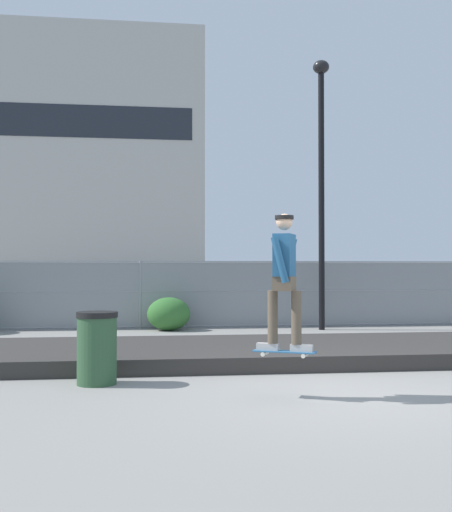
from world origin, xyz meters
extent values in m
plane|color=gray|center=(0.00, 0.00, 0.00)|extent=(120.00, 120.00, 0.00)
cube|color=#33302D|center=(0.00, 3.44, 0.13)|extent=(14.51, 3.39, 0.26)
cube|color=#2D608C|center=(-0.67, -0.05, 0.59)|extent=(0.81, 0.53, 0.02)
cylinder|color=silver|center=(-0.39, -0.08, 0.56)|extent=(0.06, 0.05, 0.05)
cylinder|color=silver|center=(-0.47, -0.25, 0.56)|extent=(0.06, 0.05, 0.05)
cylinder|color=silver|center=(-0.86, 0.14, 0.56)|extent=(0.06, 0.05, 0.05)
cylinder|color=silver|center=(-0.94, -0.02, 0.56)|extent=(0.06, 0.05, 0.05)
cube|color=#99999E|center=(-0.43, -0.17, 0.58)|extent=(0.11, 0.15, 0.01)
cube|color=#99999E|center=(-0.90, 0.06, 0.58)|extent=(0.11, 0.15, 0.01)
cube|color=#B2ADA8|center=(-0.47, -0.15, 0.65)|extent=(0.30, 0.21, 0.09)
cube|color=#B2ADA8|center=(-0.86, 0.04, 0.65)|extent=(0.30, 0.21, 0.09)
cylinder|color=brown|center=(-0.53, -0.12, 1.03)|extent=(0.13, 0.13, 0.67)
cylinder|color=brown|center=(-0.80, 0.01, 1.03)|extent=(0.13, 0.13, 0.67)
cube|color=brown|center=(-0.67, -0.05, 1.46)|extent=(0.36, 0.41, 0.18)
cube|color=navy|center=(-0.67, -0.05, 1.82)|extent=(0.36, 0.44, 0.54)
cylinder|color=navy|center=(-0.56, 0.17, 1.76)|extent=(0.25, 0.18, 0.58)
cylinder|color=navy|center=(-0.77, -0.27, 1.76)|extent=(0.25, 0.18, 0.58)
sphere|color=tan|center=(-0.67, -0.05, 2.24)|extent=(0.21, 0.21, 0.21)
cylinder|color=black|center=(-0.67, -0.05, 2.30)|extent=(0.24, 0.24, 0.05)
cylinder|color=gray|center=(-2.56, 9.40, 0.93)|extent=(0.06, 0.06, 1.85)
cylinder|color=gray|center=(2.56, 9.40, 0.93)|extent=(0.06, 0.06, 1.85)
cylinder|color=gray|center=(0.00, 9.40, 1.81)|extent=(25.56, 0.04, 0.04)
cylinder|color=gray|center=(0.00, 9.40, 1.02)|extent=(25.56, 0.04, 0.04)
cylinder|color=gray|center=(0.00, 9.40, 0.06)|extent=(25.56, 0.04, 0.04)
cube|color=gray|center=(0.00, 9.40, 0.93)|extent=(25.56, 0.01, 1.85)
cylinder|color=black|center=(2.29, 8.54, 3.46)|extent=(0.16, 0.16, 6.92)
ellipsoid|color=black|center=(2.29, 8.54, 7.10)|extent=(0.44, 0.44, 0.36)
cube|color=maroon|center=(-3.00, 12.27, 0.67)|extent=(4.48, 2.01, 0.70)
cube|color=#23282D|center=(-3.20, 12.28, 1.34)|extent=(2.28, 1.71, 0.64)
cylinder|color=black|center=(-1.59, 13.06, 0.32)|extent=(0.65, 0.27, 0.64)
cylinder|color=black|center=(-1.68, 11.35, 0.32)|extent=(0.65, 0.27, 0.64)
cylinder|color=black|center=(-4.32, 13.19, 0.32)|extent=(0.65, 0.27, 0.64)
cylinder|color=black|center=(-4.40, 11.48, 0.32)|extent=(0.65, 0.27, 0.64)
cube|color=#B7BABF|center=(2.96, 12.78, 0.67)|extent=(4.45, 1.94, 0.70)
cube|color=#23282D|center=(2.76, 12.79, 1.34)|extent=(2.25, 1.67, 0.64)
cylinder|color=black|center=(4.35, 13.60, 0.32)|extent=(0.65, 0.26, 0.64)
cylinder|color=black|center=(4.29, 11.89, 0.32)|extent=(0.65, 0.26, 0.64)
cylinder|color=black|center=(1.62, 13.68, 0.32)|extent=(0.65, 0.26, 0.64)
cylinder|color=black|center=(1.57, 11.97, 0.32)|extent=(0.65, 0.26, 0.64)
cylinder|color=black|center=(7.28, 13.49, 0.32)|extent=(0.64, 0.25, 0.64)
cylinder|color=black|center=(7.30, 11.78, 0.32)|extent=(0.64, 0.25, 0.64)
cube|color=#B2AFA8|center=(-10.39, 47.62, 10.35)|extent=(25.13, 13.91, 20.71)
cube|color=#1E232B|center=(-10.39, 40.65, 12.84)|extent=(23.12, 0.04, 2.50)
ellipsoid|color=#336B2D|center=(-1.80, 8.83, 0.44)|extent=(1.14, 0.93, 0.88)
cylinder|color=#2D5133|center=(-3.10, 1.24, 0.47)|extent=(0.56, 0.56, 0.95)
cylinder|color=black|center=(-3.10, 1.24, 0.99)|extent=(0.59, 0.59, 0.08)
camera|label=1|loc=(-2.42, -7.89, 1.65)|focal=44.13mm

